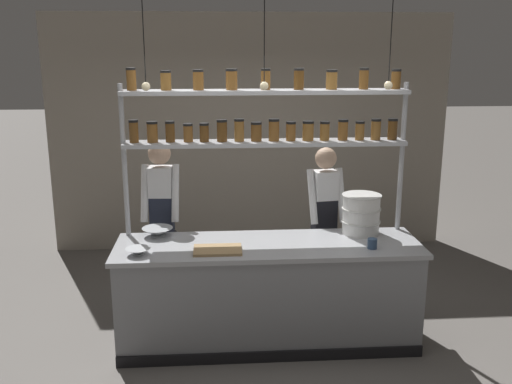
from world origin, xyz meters
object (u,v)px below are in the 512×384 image
(serving_cup_front, at_px, (372,244))
(prep_bowl_near_left, at_px, (158,232))
(cutting_board, at_px, (218,250))
(chef_center, at_px, (324,218))
(container_stack, at_px, (361,214))
(chef_left, at_px, (162,215))
(spice_shelf_unit, at_px, (265,125))
(prep_bowl_center_front, at_px, (138,252))

(serving_cup_front, bearing_deg, prep_bowl_near_left, 166.02)
(cutting_board, xyz_separation_m, prep_bowl_near_left, (-0.54, 0.44, 0.03))
(chef_center, xyz_separation_m, prep_bowl_near_left, (-1.59, -0.38, 0.02))
(container_stack, bearing_deg, chef_left, 165.43)
(container_stack, bearing_deg, prep_bowl_near_left, 178.36)
(serving_cup_front, bearing_deg, chef_center, 106.62)
(spice_shelf_unit, height_order, chef_center, spice_shelf_unit)
(chef_left, height_order, prep_bowl_center_front, chef_left)
(chef_center, xyz_separation_m, prep_bowl_center_front, (-1.70, -0.85, 0.01))
(spice_shelf_unit, xyz_separation_m, chef_left, (-0.97, 0.37, -0.92))
(spice_shelf_unit, distance_m, chef_left, 1.39)
(cutting_board, height_order, prep_bowl_center_front, prep_bowl_center_front)
(spice_shelf_unit, relative_size, prep_bowl_near_left, 9.12)
(spice_shelf_unit, xyz_separation_m, prep_bowl_center_front, (-1.08, -0.52, -0.96))
(serving_cup_front, bearing_deg, chef_left, 154.33)
(spice_shelf_unit, bearing_deg, chef_left, 158.93)
(serving_cup_front, bearing_deg, container_stack, 89.99)
(prep_bowl_near_left, bearing_deg, prep_bowl_center_front, -103.52)
(container_stack, distance_m, prep_bowl_near_left, 1.84)
(chef_center, height_order, serving_cup_front, chef_center)
(prep_bowl_center_front, bearing_deg, prep_bowl_near_left, 76.48)
(spice_shelf_unit, xyz_separation_m, prep_bowl_near_left, (-0.97, -0.05, -0.95))
(prep_bowl_near_left, xyz_separation_m, prep_bowl_center_front, (-0.11, -0.47, -0.01))
(container_stack, xyz_separation_m, prep_bowl_near_left, (-1.84, 0.05, -0.15))
(container_stack, height_order, prep_bowl_center_front, container_stack)
(cutting_board, height_order, prep_bowl_near_left, prep_bowl_near_left)
(chef_left, xyz_separation_m, chef_center, (1.58, -0.04, -0.04))
(cutting_board, xyz_separation_m, prep_bowl_center_front, (-0.65, -0.03, 0.02))
(chef_left, height_order, container_stack, chef_left)
(spice_shelf_unit, relative_size, prep_bowl_center_front, 12.28)
(chef_center, bearing_deg, serving_cup_front, -81.45)
(chef_left, bearing_deg, serving_cup_front, -22.34)
(cutting_board, distance_m, prep_bowl_near_left, 0.69)
(spice_shelf_unit, bearing_deg, serving_cup_front, -30.43)
(spice_shelf_unit, distance_m, serving_cup_front, 1.38)
(prep_bowl_near_left, distance_m, serving_cup_front, 1.89)
(cutting_board, relative_size, prep_bowl_near_left, 1.45)
(chef_left, distance_m, serving_cup_front, 2.03)
(serving_cup_front, bearing_deg, prep_bowl_center_front, -179.62)
(cutting_board, distance_m, serving_cup_front, 1.30)
(spice_shelf_unit, height_order, container_stack, spice_shelf_unit)
(container_stack, height_order, prep_bowl_near_left, container_stack)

